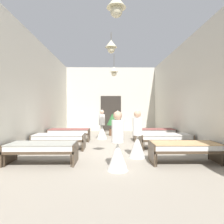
# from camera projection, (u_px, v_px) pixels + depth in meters

# --- Properties ---
(ground_plane) EXTENTS (6.69, 13.18, 0.10)m
(ground_plane) POSITION_uv_depth(u_px,v_px,m) (112.00, 151.00, 7.48)
(ground_plane) COLOR #9E9384
(room_shell) EXTENTS (6.49, 12.78, 4.37)m
(room_shell) POSITION_uv_depth(u_px,v_px,m) (112.00, 94.00, 8.77)
(room_shell) COLOR beige
(room_shell) RESTS_ON ground
(bed_left_row_0) EXTENTS (1.90, 0.84, 0.57)m
(bed_left_row_0) POSITION_uv_depth(u_px,v_px,m) (42.00, 148.00, 5.54)
(bed_left_row_0) COLOR #473828
(bed_left_row_0) RESTS_ON ground
(bed_right_row_0) EXTENTS (1.90, 0.84, 0.57)m
(bed_right_row_0) POSITION_uv_depth(u_px,v_px,m) (184.00, 147.00, 5.60)
(bed_right_row_0) COLOR #473828
(bed_right_row_0) RESTS_ON ground
(bed_left_row_1) EXTENTS (1.90, 0.84, 0.57)m
(bed_left_row_1) POSITION_uv_depth(u_px,v_px,m) (59.00, 138.00, 7.44)
(bed_left_row_1) COLOR #473828
(bed_left_row_1) RESTS_ON ground
(bed_right_row_1) EXTENTS (1.90, 0.84, 0.57)m
(bed_right_row_1) POSITION_uv_depth(u_px,v_px,m) (165.00, 137.00, 7.50)
(bed_right_row_1) COLOR #473828
(bed_right_row_1) RESTS_ON ground
(bed_left_row_2) EXTENTS (1.90, 0.84, 0.57)m
(bed_left_row_2) POSITION_uv_depth(u_px,v_px,m) (69.00, 132.00, 9.34)
(bed_left_row_2) COLOR #473828
(bed_left_row_2) RESTS_ON ground
(bed_right_row_2) EXTENTS (1.90, 0.84, 0.57)m
(bed_right_row_2) POSITION_uv_depth(u_px,v_px,m) (154.00, 132.00, 9.40)
(bed_right_row_2) COLOR #473828
(bed_right_row_2) RESTS_ON ground
(nurse_near_aisle) EXTENTS (0.52, 0.52, 1.49)m
(nurse_near_aisle) POSITION_uv_depth(u_px,v_px,m) (102.00, 128.00, 9.98)
(nurse_near_aisle) COLOR white
(nurse_near_aisle) RESTS_ON ground
(nurse_mid_aisle) EXTENTS (0.52, 0.52, 1.49)m
(nurse_mid_aisle) POSITION_uv_depth(u_px,v_px,m) (137.00, 141.00, 6.20)
(nurse_mid_aisle) COLOR white
(nurse_mid_aisle) RESTS_ON ground
(nurse_far_aisle) EXTENTS (0.52, 0.52, 1.49)m
(nurse_far_aisle) POSITION_uv_depth(u_px,v_px,m) (118.00, 149.00, 4.90)
(nurse_far_aisle) COLOR white
(nurse_far_aisle) RESTS_ON ground
(potted_plant) EXTENTS (0.64, 0.64, 1.26)m
(potted_plant) POSITION_uv_depth(u_px,v_px,m) (112.00, 121.00, 11.22)
(potted_plant) COLOR brown
(potted_plant) RESTS_ON ground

